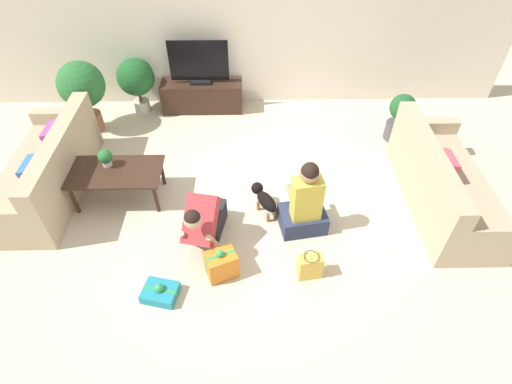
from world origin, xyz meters
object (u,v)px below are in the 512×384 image
at_px(potted_plant_back_left, 136,79).
at_px(tabletop_plant, 105,157).
at_px(sofa_right, 442,184).
at_px(potted_plant_corner_right, 400,116).
at_px(sofa_left, 48,172).
at_px(person_kneeling, 204,220).
at_px(person_sitting, 305,205).
at_px(dog, 264,199).
at_px(gift_box_b, 221,264).
at_px(coffee_table, 116,174).
at_px(gift_bag_a, 310,266).
at_px(tv_console, 202,96).
at_px(tv, 199,64).
at_px(potted_plant_corner_left, 82,87).
at_px(gift_box_a, 160,292).

relative_size(potted_plant_back_left, tabletop_plant, 3.98).
distance_m(sofa_right, potted_plant_corner_right, 1.37).
relative_size(sofa_left, person_kneeling, 2.41).
height_order(sofa_right, person_sitting, person_sitting).
xyz_separation_m(dog, tabletop_plant, (-1.90, 0.38, 0.35)).
xyz_separation_m(person_sitting, gift_box_b, (-0.92, -0.63, -0.22)).
relative_size(coffee_table, gift_bag_a, 3.41).
distance_m(sofa_left, tv_console, 2.61).
xyz_separation_m(tv, gift_bag_a, (1.37, -3.30, -0.62)).
height_order(coffee_table, gift_box_b, coffee_table).
xyz_separation_m(tv, potted_plant_corner_left, (-1.63, -0.55, -0.07)).
xyz_separation_m(potted_plant_back_left, gift_bag_a, (2.36, -3.25, -0.42)).
bearing_deg(tv_console, person_kneeling, -84.83).
bearing_deg(sofa_left, gift_box_a, 45.04).
bearing_deg(person_kneeling, gift_box_b, -55.38).
bearing_deg(tv_console, sofa_right, -35.86).
height_order(potted_plant_corner_left, person_kneeling, potted_plant_corner_left).
bearing_deg(dog, person_sitting, 117.99).
bearing_deg(gift_box_b, tabletop_plant, 137.83).
bearing_deg(gift_box_b, sofa_left, 148.72).
bearing_deg(coffee_table, tv, 67.51).
bearing_deg(sofa_left, gift_bag_a, 66.22).
bearing_deg(tv_console, person_sitting, -62.51).
bearing_deg(dog, potted_plant_corner_right, -173.68).
bearing_deg(potted_plant_corner_left, potted_plant_back_left, 37.85).
xyz_separation_m(potted_plant_corner_left, gift_box_b, (2.08, -2.71, -0.55)).
xyz_separation_m(potted_plant_corner_left, gift_bag_a, (3.00, -2.75, -0.56)).
bearing_deg(gift_box_b, potted_plant_corner_left, 127.47).
distance_m(gift_box_a, gift_box_b, 0.67).
bearing_deg(tv_console, sofa_left, -132.95).
bearing_deg(coffee_table, gift_bag_a, -28.57).
relative_size(potted_plant_corner_right, tabletop_plant, 3.21).
distance_m(potted_plant_corner_left, person_sitting, 3.67).
distance_m(tv_console, gift_box_b, 3.29).
distance_m(sofa_right, person_sitting, 1.76).
bearing_deg(person_sitting, sofa_left, -22.25).
bearing_deg(tv, tv_console, 0.00).
distance_m(sofa_left, tabletop_plant, 0.85).
xyz_separation_m(sofa_right, potted_plant_back_left, (-4.08, 2.18, 0.28)).
bearing_deg(tv, person_kneeling, -84.83).
xyz_separation_m(coffee_table, gift_box_b, (1.31, -1.18, -0.24)).
bearing_deg(gift_bag_a, gift_box_b, 177.85).
height_order(person_kneeling, tabletop_plant, person_kneeling).
bearing_deg(coffee_table, potted_plant_back_left, 93.59).
xyz_separation_m(tv, potted_plant_back_left, (-0.99, -0.05, -0.20)).
bearing_deg(dog, tabletop_plant, -41.52).
bearing_deg(potted_plant_corner_right, sofa_right, -83.82).
distance_m(potted_plant_corner_right, person_sitting, 2.36).
xyz_separation_m(sofa_left, sofa_right, (4.86, -0.32, -0.00)).
relative_size(tv_console, potted_plant_corner_right, 1.79).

